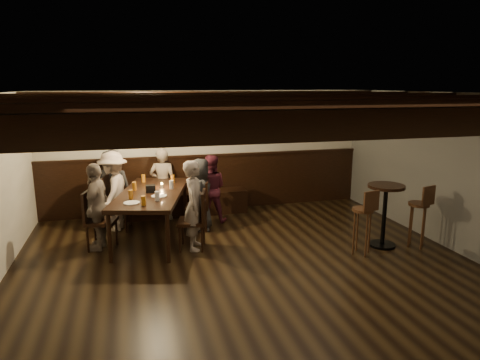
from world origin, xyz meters
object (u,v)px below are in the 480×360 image
object	(u,v)px
chair_left_near	(117,213)
chair_right_near	(199,215)
person_bench_right	(210,189)
person_right_near	(200,194)
high_top_table	(385,206)
chair_left_far	(101,231)
person_left_near	(114,191)
bar_stool_left	(362,230)
person_left_far	(97,206)
person_bench_centre	(163,184)
person_bench_left	(113,186)
person_right_far	(195,205)
bar_stool_right	(417,224)
chair_right_far	(193,231)
dining_table	(152,196)

from	to	relation	value
chair_left_near	chair_right_near	distance (m)	1.44
person_bench_right	person_right_near	world-z (taller)	person_right_near
person_right_near	high_top_table	distance (m)	3.07
chair_left_far	high_top_table	size ratio (longest dim) A/B	0.93
person_left_near	bar_stool_left	xyz separation A→B (m)	(3.61, -2.12, -0.32)
chair_right_near	person_left_near	bearing A→B (deg)	90.00
person_left_far	person_right_near	bearing A→B (deg)	120.96
person_bench_right	person_right_near	xyz separation A→B (m)	(-0.26, -0.40, 0.01)
person_left_near	person_left_far	distance (m)	0.90
person_bench_centre	person_right_near	world-z (taller)	person_bench_centre
chair_left_far	person_bench_left	world-z (taller)	person_bench_left
chair_right_near	person_bench_left	distance (m)	1.73
person_right_far	bar_stool_left	bearing A→B (deg)	-95.28
person_left_near	person_right_far	world-z (taller)	same
person_bench_centre	bar_stool_right	size ratio (longest dim) A/B	1.34
chair_left_near	person_bench_centre	size ratio (longest dim) A/B	0.70
chair_left_near	person_bench_centre	world-z (taller)	person_bench_centre
chair_left_near	bar_stool_left	world-z (taller)	bar_stool_left
chair_right_far	person_left_far	distance (m)	1.52
chair_right_far	person_left_near	xyz separation A→B (m)	(-1.19, 1.24, 0.42)
person_bench_centre	bar_stool_right	bearing A→B (deg)	161.34
chair_right_near	person_right_far	world-z (taller)	person_right_far
high_top_table	chair_right_far	bearing A→B (deg)	166.99
person_bench_left	high_top_table	size ratio (longest dim) A/B	1.36
chair_right_far	person_bench_centre	world-z (taller)	person_bench_centre
chair_right_near	bar_stool_right	size ratio (longest dim) A/B	0.87
person_bench_centre	person_left_near	world-z (taller)	person_left_near
chair_left_near	person_right_far	xyz separation A→B (m)	(1.19, -1.25, 0.41)
person_bench_centre	dining_table	bearing A→B (deg)	90.00
chair_right_near	chair_right_far	distance (m)	0.90
dining_table	chair_left_near	xyz separation A→B (m)	(-0.58, 0.62, -0.44)
person_left_far	high_top_table	bearing A→B (deg)	91.18
chair_right_near	bar_stool_right	bearing A→B (deg)	-103.28
person_bench_right	bar_stool_right	bearing A→B (deg)	159.01
person_left_far	dining_table	bearing A→B (deg)	120.96
person_left_near	chair_left_far	bearing A→B (deg)	1.94
person_bench_left	person_right_far	distance (m)	2.13
chair_left_near	person_left_far	size ratio (longest dim) A/B	0.70
dining_table	high_top_table	size ratio (longest dim) A/B	2.31
high_top_table	person_right_far	bearing A→B (deg)	167.00
chair_left_near	person_bench_right	bearing A→B (deg)	105.52
person_right_far	bar_stool_right	distance (m)	3.50
chair_left_near	bar_stool_left	size ratio (longest dim) A/B	0.95
dining_table	bar_stool_left	xyz separation A→B (m)	(3.00, -1.50, -0.36)
bar_stool_right	person_left_near	bearing A→B (deg)	139.28
person_bench_right	person_bench_centre	bearing A→B (deg)	-9.46
person_right_near	dining_table	bearing A→B (deg)	120.96
person_left_near	bar_stool_left	world-z (taller)	person_left_near
chair_right_near	chair_right_far	bearing A→B (deg)	-179.94
chair_left_near	person_right_far	size ratio (longest dim) A/B	0.69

